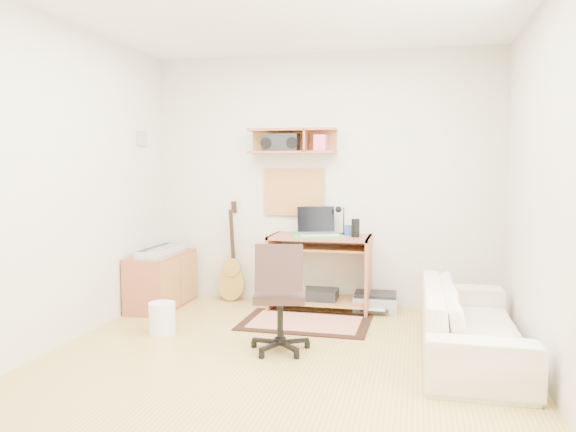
% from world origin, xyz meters
% --- Properties ---
extents(floor, '(3.60, 4.00, 0.01)m').
position_xyz_m(floor, '(0.00, 0.00, -0.01)').
color(floor, tan).
rests_on(floor, ground).
extents(back_wall, '(3.60, 0.01, 2.60)m').
position_xyz_m(back_wall, '(0.00, 2.00, 1.30)').
color(back_wall, beige).
rests_on(back_wall, ground).
extents(left_wall, '(0.01, 4.00, 2.60)m').
position_xyz_m(left_wall, '(-1.80, 0.00, 1.30)').
color(left_wall, beige).
rests_on(left_wall, ground).
extents(right_wall, '(0.01, 4.00, 2.60)m').
position_xyz_m(right_wall, '(1.80, 0.00, 1.30)').
color(right_wall, beige).
rests_on(right_wall, ground).
extents(wall_shelf, '(0.90, 0.25, 0.26)m').
position_xyz_m(wall_shelf, '(-0.30, 1.88, 1.70)').
color(wall_shelf, '#A95A3B').
rests_on(wall_shelf, back_wall).
extents(cork_board, '(0.64, 0.03, 0.49)m').
position_xyz_m(cork_board, '(-0.30, 1.98, 1.17)').
color(cork_board, tan).
rests_on(cork_board, back_wall).
extents(wall_photo, '(0.02, 0.20, 0.15)m').
position_xyz_m(wall_photo, '(-1.79, 1.50, 1.72)').
color(wall_photo, '#4C8CBF').
rests_on(wall_photo, left_wall).
extents(desk, '(1.00, 0.55, 0.75)m').
position_xyz_m(desk, '(0.03, 1.73, 0.38)').
color(desk, '#A95A3B').
rests_on(desk, floor).
extents(laptop, '(0.48, 0.48, 0.29)m').
position_xyz_m(laptop, '(0.00, 1.71, 0.89)').
color(laptop, silver).
rests_on(laptop, desk).
extents(speaker, '(0.08, 0.08, 0.18)m').
position_xyz_m(speaker, '(0.38, 1.68, 0.84)').
color(speaker, black).
rests_on(speaker, desk).
extents(desk_lamp, '(0.10, 0.10, 0.29)m').
position_xyz_m(desk_lamp, '(0.24, 1.87, 0.89)').
color(desk_lamp, black).
rests_on(desk_lamp, desk).
extents(pencil_cup, '(0.07, 0.07, 0.10)m').
position_xyz_m(pencil_cup, '(0.29, 1.83, 0.80)').
color(pencil_cup, '#33519A').
rests_on(pencil_cup, desk).
extents(boombox, '(0.37, 0.17, 0.19)m').
position_xyz_m(boombox, '(-0.42, 1.87, 1.68)').
color(boombox, black).
rests_on(boombox, wall_shelf).
extents(rug, '(1.18, 0.79, 0.02)m').
position_xyz_m(rug, '(-0.02, 1.18, 0.01)').
color(rug, beige).
rests_on(rug, floor).
extents(task_chair, '(0.53, 0.53, 0.88)m').
position_xyz_m(task_chair, '(-0.06, 0.38, 0.44)').
color(task_chair, '#33221E').
rests_on(task_chair, floor).
extents(cabinet, '(0.40, 0.90, 0.55)m').
position_xyz_m(cabinet, '(-1.58, 1.46, 0.28)').
color(cabinet, '#A95A3B').
rests_on(cabinet, floor).
extents(music_keyboard, '(0.23, 0.72, 0.06)m').
position_xyz_m(music_keyboard, '(-1.58, 1.46, 0.58)').
color(music_keyboard, '#B2B5BA').
rests_on(music_keyboard, cabinet).
extents(guitar, '(0.30, 0.20, 1.08)m').
position_xyz_m(guitar, '(-0.96, 1.86, 0.54)').
color(guitar, '#B08736').
rests_on(guitar, floor).
extents(waste_basket, '(0.26, 0.26, 0.27)m').
position_xyz_m(waste_basket, '(-1.16, 0.59, 0.14)').
color(waste_basket, white).
rests_on(waste_basket, floor).
extents(printer, '(0.44, 0.35, 0.16)m').
position_xyz_m(printer, '(0.58, 1.82, 0.09)').
color(printer, '#A5A8AA').
rests_on(printer, floor).
extents(sofa, '(0.53, 1.81, 0.71)m').
position_xyz_m(sofa, '(1.38, 0.60, 0.35)').
color(sofa, beige).
rests_on(sofa, floor).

